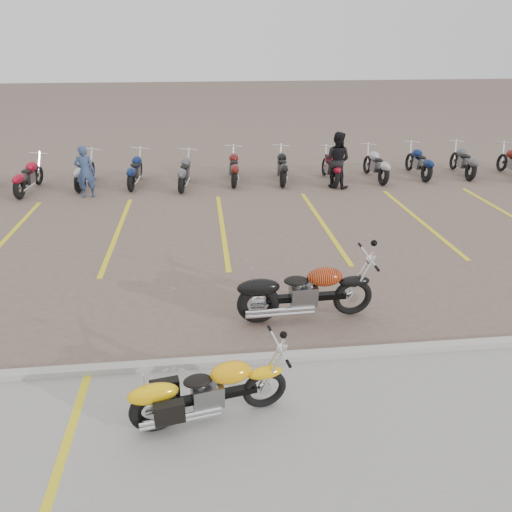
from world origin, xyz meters
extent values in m
plane|color=#735E52|center=(0.00, 0.00, 0.00)|extent=(100.00, 100.00, 0.00)
cube|color=#9E9B93|center=(0.00, -4.50, 0.01)|extent=(60.00, 5.00, 0.01)
cube|color=#ADAAA3|center=(0.00, -2.00, 0.06)|extent=(60.00, 0.18, 0.12)
torus|color=black|center=(0.21, -3.01, 0.30)|extent=(0.62, 0.21, 0.61)
torus|color=black|center=(-1.21, -3.28, 0.30)|extent=(0.66, 0.27, 0.65)
cube|color=black|center=(-0.50, -3.14, 0.36)|extent=(1.22, 0.33, 0.09)
cube|color=slate|center=(-0.55, -3.15, 0.41)|extent=(0.44, 0.35, 0.32)
ellipsoid|color=#F9AA0D|center=(-0.24, -3.10, 0.69)|extent=(0.59, 0.39, 0.28)
ellipsoid|color=black|center=(-0.67, -3.17, 0.65)|extent=(0.40, 0.31, 0.11)
torus|color=black|center=(2.08, -0.76, 0.35)|extent=(0.71, 0.14, 0.71)
torus|color=black|center=(0.39, -0.81, 0.35)|extent=(0.76, 0.21, 0.75)
cube|color=black|center=(1.23, -0.78, 0.42)|extent=(1.42, 0.17, 0.11)
cube|color=slate|center=(1.18, -0.79, 0.48)|extent=(0.47, 0.34, 0.37)
ellipsoid|color=black|center=(1.54, -0.78, 0.81)|extent=(0.64, 0.37, 0.33)
ellipsoid|color=black|center=(1.04, -0.79, 0.76)|extent=(0.43, 0.30, 0.13)
imported|color=navy|center=(-4.04, 7.20, 0.81)|extent=(0.62, 0.44, 1.61)
imported|color=black|center=(3.94, 7.42, 0.91)|extent=(1.12, 1.07, 1.83)
camera|label=1|loc=(-0.50, -8.34, 4.63)|focal=35.00mm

